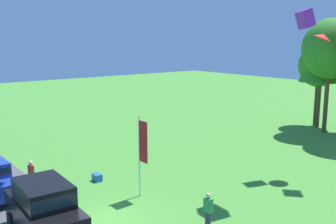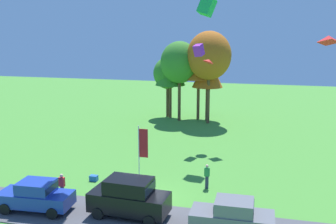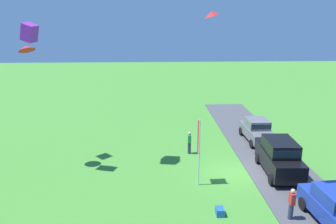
{
  "view_description": "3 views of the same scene",
  "coord_description": "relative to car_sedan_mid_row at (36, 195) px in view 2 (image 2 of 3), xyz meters",
  "views": [
    {
      "loc": [
        14.07,
        -7.78,
        7.81
      ],
      "look_at": [
        -0.3,
        3.69,
        4.4
      ],
      "focal_mm": 42.0,
      "sensor_mm": 36.0,
      "label": 1
    },
    {
      "loc": [
        7.14,
        -22.51,
        10.57
      ],
      "look_at": [
        0.4,
        3.74,
        5.03
      ],
      "focal_mm": 42.0,
      "sensor_mm": 36.0,
      "label": 2
    },
    {
      "loc": [
        -19.38,
        5.51,
        9.64
      ],
      "look_at": [
        0.66,
        4.56,
        4.02
      ],
      "focal_mm": 35.0,
      "sensor_mm": 36.0,
      "label": 3
    }
  ],
  "objects": [
    {
      "name": "kite_box_high_left",
      "position": [
        7.98,
        13.31,
        11.58
      ],
      "size": [
        1.59,
        1.46,
        1.86
      ],
      "primitive_type": "cube",
      "rotation": [
        -0.26,
        0.3,
        6.04
      ],
      "color": "green"
    },
    {
      "name": "tree_far_left",
      "position": [
        6.4,
        25.7,
        6.85
      ],
      "size": [
        5.07,
        5.07,
        10.71
      ],
      "color": "brown",
      "rests_on": "ground"
    },
    {
      "name": "person_on_lawn",
      "position": [
        9.34,
        6.06,
        -0.16
      ],
      "size": [
        0.36,
        0.24,
        1.71
      ],
      "color": "#2D334C",
      "rests_on": "ground"
    },
    {
      "name": "flag_banner",
      "position": [
        4.69,
        6.05,
        1.57
      ],
      "size": [
        0.71,
        0.08,
        4.13
      ],
      "color": "silver",
      "rests_on": "ground"
    },
    {
      "name": "person_watching_sky",
      "position": [
        0.63,
        1.94,
        -0.16
      ],
      "size": [
        0.36,
        0.24,
        1.71
      ],
      "color": "#2D334C",
      "rests_on": "ground"
    },
    {
      "name": "ground_plane",
      "position": [
        5.95,
        3.23,
        -1.04
      ],
      "size": [
        120.0,
        120.0,
        0.0
      ],
      "primitive_type": "plane",
      "color": "#478E33"
    },
    {
      "name": "tree_center_back",
      "position": [
        2.81,
        26.24,
        5.98
      ],
      "size": [
        4.51,
        4.51,
        9.53
      ],
      "color": "brown",
      "rests_on": "ground"
    },
    {
      "name": "tree_lone_near",
      "position": [
        1.36,
        27.56,
        4.89
      ],
      "size": [
        3.7,
        3.7,
        7.82
      ],
      "color": "brown",
      "rests_on": "ground"
    },
    {
      "name": "kite_diamond_trailing_tail",
      "position": [
        16.11,
        3.57,
        9.15
      ],
      "size": [
        0.95,
        1.14,
        0.66
      ],
      "primitive_type": "pyramid",
      "rotation": [
        0.3,
        0.0,
        3.21
      ],
      "color": "red"
    },
    {
      "name": "tree_left_of_center",
      "position": [
        0.9,
        27.99,
        4.45
      ],
      "size": [
        3.54,
        3.54,
        7.48
      ],
      "color": "brown",
      "rests_on": "ground"
    },
    {
      "name": "pavement_strip",
      "position": [
        5.95,
        0.39,
        -1.01
      ],
      "size": [
        36.0,
        4.4,
        0.06
      ],
      "primitive_type": "cube",
      "color": "#4C4C51",
      "rests_on": "ground"
    },
    {
      "name": "tree_far_right",
      "position": [
        6.05,
        27.12,
        4.84
      ],
      "size": [
        3.68,
        3.68,
        7.77
      ],
      "color": "brown",
      "rests_on": "ground"
    },
    {
      "name": "car_sedan_mid_row",
      "position": [
        0.0,
        0.0,
        0.0
      ],
      "size": [
        4.5,
        2.16,
        1.84
      ],
      "color": "#1E389E",
      "rests_on": "ground"
    },
    {
      "name": "cooler_box",
      "position": [
        1.21,
        5.39,
        -0.84
      ],
      "size": [
        0.56,
        0.4,
        0.4
      ],
      "primitive_type": "cube",
      "color": "blue",
      "rests_on": "ground"
    },
    {
      "name": "car_suv_near_entrance",
      "position": [
        5.65,
        0.68,
        0.25
      ],
      "size": [
        4.69,
        2.24,
        2.28
      ],
      "color": "black",
      "rests_on": "ground"
    },
    {
      "name": "car_sedan_far_end",
      "position": [
        11.62,
        0.25,
        0.0
      ],
      "size": [
        4.43,
        2.01,
        1.84
      ],
      "color": "slate",
      "rests_on": "ground"
    },
    {
      "name": "kite_delta_mid_center",
      "position": [
        7.71,
        16.6,
        6.94
      ],
      "size": [
        1.51,
        1.51,
        0.66
      ],
      "primitive_type": "cone",
      "rotation": [
        -0.39,
        0.0,
        5.47
      ],
      "color": "red"
    },
    {
      "name": "tree_right_of_center",
      "position": [
        4.91,
        27.42,
        6.16
      ],
      "size": [
        4.49,
        4.49,
        9.49
      ],
      "color": "brown",
      "rests_on": "ground"
    },
    {
      "name": "kite_box_topmost",
      "position": [
        6.89,
        16.02,
        7.92
      ],
      "size": [
        1.06,
        1.14,
        1.23
      ],
      "primitive_type": "cube",
      "rotation": [
        0.09,
        0.3,
        4.4
      ],
      "color": "purple"
    }
  ]
}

